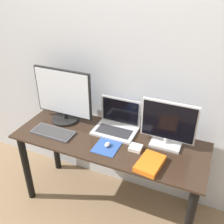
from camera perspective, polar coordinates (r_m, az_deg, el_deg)
The scene contains 10 objects.
wall_back at distance 2.19m, azimuth 3.12°, elevation 9.96°, with size 7.00×0.05×2.50m.
desk at distance 2.24m, azimuth -0.64°, elevation -9.39°, with size 1.58×0.58×0.74m.
monitor_left at distance 2.32m, azimuth -10.54°, elevation 3.26°, with size 0.54×0.24×0.49m.
monitor_right at distance 2.03m, azimuth 12.12°, elevation -2.84°, with size 0.42×0.17×0.38m.
laptop at distance 2.24m, azimuth 1.22°, elevation -2.37°, with size 0.36×0.26×0.26m.
keyboard at distance 2.27m, azimuth -12.73°, elevation -4.32°, with size 0.37×0.16×0.02m.
mousepad at distance 2.07m, azimuth -1.09°, elevation -7.51°, with size 0.19×0.22×0.00m.
mouse at distance 2.06m, azimuth -1.02°, elevation -7.10°, with size 0.04×0.06×0.03m.
book at distance 1.91m, azimuth 8.28°, elevation -11.02°, with size 0.19×0.25×0.04m.
power_brick at distance 2.04m, azimuth 5.16°, elevation -7.78°, with size 0.09×0.09×0.03m.
Camera 1 is at (0.72, -1.29, 2.00)m, focal length 42.00 mm.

